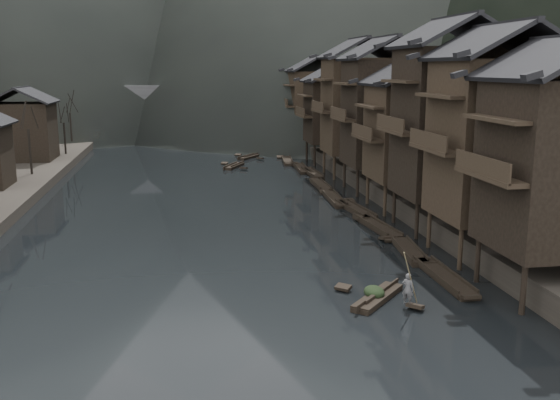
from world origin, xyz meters
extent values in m
plane|color=black|center=(0.00, 0.00, 0.00)|extent=(300.00, 300.00, 0.00)
cube|color=#2D2823|center=(35.00, 40.00, 0.90)|extent=(40.00, 200.00, 1.80)
cylinder|color=black|center=(14.20, -10.40, 1.30)|extent=(0.30, 0.30, 2.90)
cylinder|color=black|center=(14.20, -5.60, 1.30)|extent=(0.30, 0.30, 2.90)
cylinder|color=black|center=(16.95, -5.60, 1.30)|extent=(0.30, 0.30, 2.90)
cube|color=#2D2319|center=(13.30, -8.00, 6.50)|extent=(1.20, 5.70, 0.25)
cylinder|color=#2D2319|center=(14.20, -3.40, 1.30)|extent=(0.30, 0.30, 2.90)
cylinder|color=#2D2319|center=(14.20, 1.40, 1.30)|extent=(0.30, 0.30, 2.90)
cylinder|color=#2D2319|center=(16.95, -3.40, 1.30)|extent=(0.30, 0.30, 2.90)
cylinder|color=#2D2319|center=(16.95, 1.40, 1.30)|extent=(0.30, 0.30, 2.90)
cube|color=#2D2319|center=(17.30, -1.00, 7.47)|extent=(7.00, 6.00, 9.74)
cube|color=#2D2319|center=(13.30, -1.00, 6.98)|extent=(1.20, 5.70, 0.25)
cylinder|color=black|center=(14.20, 3.60, 1.30)|extent=(0.30, 0.30, 2.90)
cylinder|color=black|center=(14.20, 8.40, 1.30)|extent=(0.30, 0.30, 2.90)
cylinder|color=black|center=(16.95, 3.60, 1.30)|extent=(0.30, 0.30, 2.90)
cylinder|color=black|center=(16.95, 8.40, 1.30)|extent=(0.30, 0.30, 2.90)
cube|color=black|center=(17.30, 6.00, 7.93)|extent=(7.00, 6.00, 10.66)
cube|color=#2D2319|center=(13.30, 6.00, 7.40)|extent=(1.20, 5.70, 0.25)
cylinder|color=#2D2319|center=(14.20, 10.60, 1.30)|extent=(0.30, 0.30, 2.90)
cylinder|color=#2D2319|center=(14.20, 15.40, 1.30)|extent=(0.30, 0.30, 2.90)
cylinder|color=#2D2319|center=(16.95, 10.60, 1.30)|extent=(0.30, 0.30, 2.90)
cylinder|color=#2D2319|center=(16.95, 15.40, 1.30)|extent=(0.30, 0.30, 2.90)
cube|color=#2D2319|center=(17.30, 13.00, 6.54)|extent=(7.00, 6.00, 7.87)
cube|color=#2D2319|center=(13.30, 13.00, 6.14)|extent=(1.20, 5.70, 0.25)
cylinder|color=black|center=(14.20, 18.60, 1.30)|extent=(0.30, 0.30, 2.90)
cylinder|color=black|center=(14.20, 23.40, 1.30)|extent=(0.30, 0.30, 2.90)
cylinder|color=black|center=(16.95, 18.60, 1.30)|extent=(0.30, 0.30, 2.90)
cylinder|color=black|center=(16.95, 23.40, 1.30)|extent=(0.30, 0.30, 2.90)
cube|color=black|center=(17.30, 21.00, 7.59)|extent=(7.00, 6.00, 9.98)
cube|color=#2D2319|center=(13.30, 21.00, 7.09)|extent=(1.20, 5.70, 0.25)
cylinder|color=#2D2319|center=(14.20, 27.60, 1.30)|extent=(0.30, 0.30, 2.90)
cylinder|color=#2D2319|center=(14.20, 32.40, 1.30)|extent=(0.30, 0.30, 2.90)
cylinder|color=#2D2319|center=(16.95, 27.60, 1.30)|extent=(0.30, 0.30, 2.90)
cylinder|color=#2D2319|center=(16.95, 32.40, 1.30)|extent=(0.30, 0.30, 2.90)
cube|color=#2D2319|center=(17.30, 30.00, 7.73)|extent=(7.00, 6.00, 10.27)
cube|color=#2D2319|center=(13.30, 30.00, 7.22)|extent=(1.20, 5.70, 0.25)
cylinder|color=black|center=(14.20, 37.60, 1.30)|extent=(0.30, 0.30, 2.90)
cylinder|color=black|center=(14.20, 42.40, 1.30)|extent=(0.30, 0.30, 2.90)
cylinder|color=black|center=(16.95, 37.60, 1.30)|extent=(0.30, 0.30, 2.90)
cylinder|color=black|center=(16.95, 42.40, 1.30)|extent=(0.30, 0.30, 2.90)
cube|color=black|center=(17.30, 40.00, 6.37)|extent=(7.00, 6.00, 7.54)
cube|color=#2D2319|center=(13.30, 40.00, 5.99)|extent=(1.20, 5.70, 0.25)
cylinder|color=#2D2319|center=(14.20, 49.60, 1.30)|extent=(0.30, 0.30, 2.90)
cylinder|color=#2D2319|center=(14.20, 54.40, 1.30)|extent=(0.30, 0.30, 2.90)
cylinder|color=#2D2319|center=(16.95, 49.60, 1.30)|extent=(0.30, 0.30, 2.90)
cylinder|color=#2D2319|center=(16.95, 54.40, 1.30)|extent=(0.30, 0.30, 2.90)
cube|color=#2D2319|center=(17.30, 52.00, 6.97)|extent=(7.00, 6.00, 8.74)
cube|color=#2D2319|center=(13.30, 52.00, 6.53)|extent=(1.20, 5.70, 0.25)
cube|color=black|center=(-20.50, 42.00, 4.60)|extent=(6.50, 6.50, 6.80)
cylinder|color=black|center=(-17.00, 30.75, 3.56)|extent=(0.24, 0.24, 4.71)
cylinder|color=black|center=(-17.00, 46.58, 3.20)|extent=(0.24, 0.24, 4.00)
cylinder|color=black|center=(-17.00, 58.56, 3.43)|extent=(0.24, 0.24, 4.47)
cube|color=black|center=(12.53, -4.95, 0.15)|extent=(1.10, 6.86, 0.30)
cube|color=black|center=(12.53, -4.95, 0.33)|extent=(1.16, 6.72, 0.10)
cube|color=black|center=(12.53, -1.66, 0.29)|extent=(0.94, 0.84, 0.35)
cube|color=black|center=(12.53, -8.24, 0.29)|extent=(0.94, 0.84, 0.35)
cube|color=black|center=(12.42, 0.24, 0.15)|extent=(1.71, 5.90, 0.30)
cube|color=black|center=(12.42, 0.24, 0.33)|extent=(1.75, 5.79, 0.10)
cube|color=black|center=(12.12, 3.02, 0.29)|extent=(1.01, 0.82, 0.32)
cube|color=black|center=(12.72, -2.53, 0.29)|extent=(1.01, 0.82, 0.32)
cube|color=black|center=(12.33, 6.82, 0.15)|extent=(1.81, 7.23, 0.30)
cube|color=black|center=(12.33, 6.82, 0.33)|extent=(1.85, 7.10, 0.10)
cube|color=black|center=(12.67, 10.24, 0.29)|extent=(1.02, 0.97, 0.35)
cube|color=black|center=(11.98, 3.40, 0.29)|extent=(1.02, 0.97, 0.35)
cube|color=black|center=(12.28, 12.52, 0.15)|extent=(1.90, 7.02, 0.30)
cube|color=black|center=(12.28, 12.52, 0.33)|extent=(1.94, 6.89, 0.10)
cube|color=black|center=(12.67, 15.83, 0.29)|extent=(1.03, 0.96, 0.35)
cube|color=black|center=(11.89, 9.21, 0.29)|extent=(1.03, 0.96, 0.35)
cube|color=black|center=(11.57, 16.99, 0.15)|extent=(1.41, 6.65, 0.30)
cube|color=black|center=(11.57, 16.99, 0.33)|extent=(1.45, 6.52, 0.10)
cube|color=black|center=(11.42, 20.15, 0.29)|extent=(0.97, 0.86, 0.34)
cube|color=black|center=(11.71, 13.82, 0.29)|extent=(0.97, 0.86, 0.34)
cube|color=black|center=(11.85, 23.87, 0.15)|extent=(1.16, 5.82, 0.30)
cube|color=black|center=(11.85, 23.87, 0.33)|extent=(1.21, 5.71, 0.10)
cube|color=black|center=(11.82, 26.66, 0.29)|extent=(0.94, 0.73, 0.32)
cube|color=black|center=(11.87, 21.08, 0.29)|extent=(0.94, 0.73, 0.32)
cube|color=black|center=(12.56, 31.13, 0.15)|extent=(1.31, 6.51, 0.30)
cube|color=black|center=(12.56, 31.13, 0.33)|extent=(1.36, 6.39, 0.10)
cube|color=black|center=(12.66, 34.24, 0.29)|extent=(0.96, 0.83, 0.34)
cube|color=black|center=(12.46, 28.02, 0.29)|extent=(0.96, 0.83, 0.34)
cube|color=black|center=(11.97, 34.82, 0.15)|extent=(1.46, 7.08, 0.30)
cube|color=black|center=(11.97, 34.82, 0.33)|extent=(1.51, 6.94, 0.10)
cube|color=black|center=(11.80, 38.20, 0.29)|extent=(0.98, 0.91, 0.35)
cube|color=black|center=(12.15, 31.45, 0.29)|extent=(0.98, 0.91, 0.35)
cube|color=black|center=(11.40, 41.17, 0.15)|extent=(1.84, 6.96, 0.30)
cube|color=black|center=(11.40, 41.17, 0.33)|extent=(1.88, 6.83, 0.10)
cube|color=black|center=(11.05, 44.46, 0.29)|extent=(1.02, 0.94, 0.35)
cube|color=black|center=(11.76, 37.89, 0.29)|extent=(1.02, 0.94, 0.35)
cube|color=black|center=(4.26, 37.91, 0.15)|extent=(2.95, 4.69, 0.30)
cube|color=black|center=(4.26, 37.91, 0.33)|extent=(2.96, 4.62, 0.10)
cube|color=black|center=(3.28, 39.95, 0.29)|extent=(1.02, 0.90, 0.29)
cube|color=black|center=(5.25, 35.87, 0.29)|extent=(1.02, 0.90, 0.29)
cube|color=black|center=(6.95, 45.52, 0.15)|extent=(3.50, 4.41, 0.30)
cube|color=black|center=(6.95, 45.52, 0.33)|extent=(3.49, 4.36, 0.10)
cube|color=black|center=(5.66, 47.36, 0.29)|extent=(1.03, 0.97, 0.29)
cube|color=black|center=(8.23, 43.68, 0.29)|extent=(1.03, 0.97, 0.29)
cube|color=#4C4C4F|center=(0.00, 72.00, 7.20)|extent=(40.00, 6.00, 1.60)
cube|color=#4C4C4F|center=(0.00, 69.30, 8.50)|extent=(40.00, 0.50, 1.00)
cube|color=#4C4C4F|center=(0.00, 74.70, 8.50)|extent=(40.00, 0.50, 1.00)
cube|color=#4C4C4F|center=(-14.00, 72.00, 3.20)|extent=(3.20, 6.00, 6.40)
cube|color=#4C4C4F|center=(-4.50, 72.00, 3.20)|extent=(3.20, 6.00, 6.40)
cube|color=#4C4C4F|center=(4.50, 72.00, 3.20)|extent=(3.20, 6.00, 6.40)
cube|color=#4C4C4F|center=(14.00, 72.00, 3.20)|extent=(3.20, 6.00, 6.40)
cube|color=black|center=(7.82, -7.46, 0.15)|extent=(3.69, 3.97, 0.30)
cube|color=black|center=(7.82, -7.46, 0.33)|extent=(3.67, 3.94, 0.10)
cube|color=black|center=(6.39, -5.86, 0.29)|extent=(0.99, 0.97, 0.29)
cube|color=black|center=(9.24, -9.06, 0.29)|extent=(0.99, 0.97, 0.29)
ellipsoid|color=black|center=(7.67, -7.29, 0.75)|extent=(1.07, 1.40, 0.64)
imported|color=#605F62|center=(8.94, -8.72, 1.25)|extent=(0.71, 0.69, 1.64)
cylinder|color=#8C7A51|center=(9.14, -8.72, 4.04)|extent=(1.80, 2.07, 3.93)
camera|label=1|loc=(-2.06, -36.90, 11.85)|focal=40.00mm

